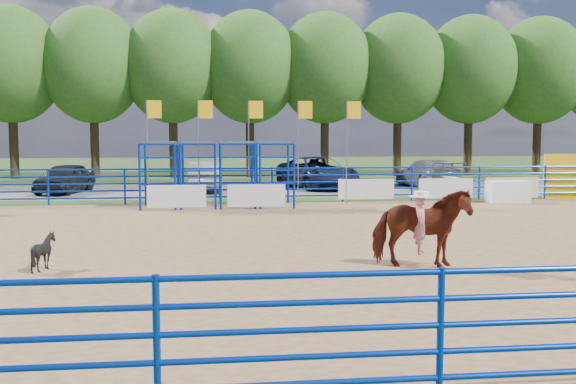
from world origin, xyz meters
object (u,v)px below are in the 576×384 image
Objects in this scene: announcer_table at (508,192)px; car_d at (428,173)px; calf at (44,252)px; car_c at (317,172)px; car_a at (65,178)px; car_b at (206,176)px; horse_and_rider at (421,226)px.

announcer_table is 7.67m from car_d.
calf is 21.51m from car_c.
car_c is at bearing -56.40° from calf.
car_c reaches higher than car_a.
announcer_table is 0.29× the size of car_c.
announcer_table is at bearing -85.56° from calf.
car_a is 18.58m from car_d.
car_a is 0.82× the size of car_d.
car_d is (18.56, 0.94, 0.03)m from car_a.
car_b is 0.76× the size of car_c.
car_b reaches higher than announcer_table.
car_b is (-12.61, 6.95, 0.28)m from announcer_table.
car_a is 6.80m from car_b.
announcer_table is 0.33× the size of car_d.
car_a is at bearing 121.64° from horse_and_rider.
car_b reaches higher than calf.
car_d is (11.76, 0.67, 0.01)m from car_b.
car_c reaches higher than announcer_table.
car_c is at bearing -168.96° from car_b.
car_b is 11.78m from car_d.
car_d is at bearing -69.63° from calf.
car_d is at bearing 70.69° from horse_and_rider.
car_d reaches higher than car_b.
calf is 18.73m from car_b.
car_a is (-3.58, 18.18, 0.32)m from calf.
car_a is at bearing -20.40° from calf.
car_d is (14.98, 19.11, 0.35)m from calf.
car_c reaches higher than car_d.
car_c is (1.00, 20.20, -0.10)m from horse_and_rider.
horse_and_rider is (-7.79, -12.18, 0.46)m from announcer_table.
car_d is at bearing -18.99° from car_c.
calf is at bearing 80.71° from car_b.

